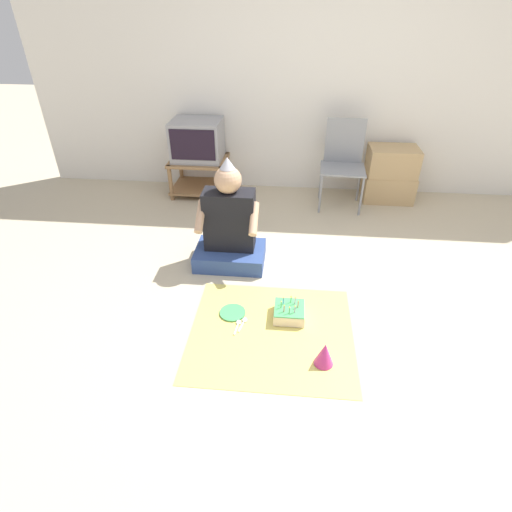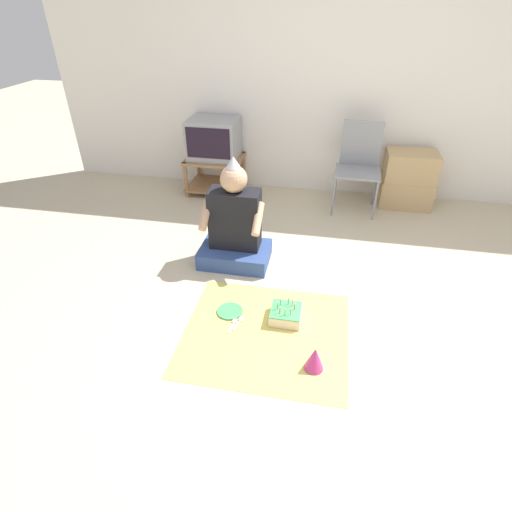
# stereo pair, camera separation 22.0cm
# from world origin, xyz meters

# --- Properties ---
(ground_plane) EXTENTS (16.00, 16.00, 0.00)m
(ground_plane) POSITION_xyz_m (0.00, 0.00, 0.00)
(ground_plane) COLOR beige
(wall_back) EXTENTS (6.40, 0.06, 2.55)m
(wall_back) POSITION_xyz_m (0.00, 2.33, 1.27)
(wall_back) COLOR white
(wall_back) RESTS_ON ground_plane
(tv_stand) EXTENTS (0.62, 0.51, 0.40)m
(tv_stand) POSITION_xyz_m (-1.36, 2.04, 0.24)
(tv_stand) COLOR #997047
(tv_stand) RESTS_ON ground_plane
(tv) EXTENTS (0.53, 0.45, 0.42)m
(tv) POSITION_xyz_m (-1.36, 2.05, 0.61)
(tv) COLOR #99999E
(tv) RESTS_ON tv_stand
(folding_chair) EXTENTS (0.47, 0.42, 0.89)m
(folding_chair) POSITION_xyz_m (0.20, 1.92, 0.50)
(folding_chair) COLOR gray
(folding_chair) RESTS_ON ground_plane
(cardboard_box_stack) EXTENTS (0.53, 0.38, 0.58)m
(cardboard_box_stack) POSITION_xyz_m (0.74, 2.08, 0.28)
(cardboard_box_stack) COLOR tan
(cardboard_box_stack) RESTS_ON ground_plane
(person_seated) EXTENTS (0.58, 0.41, 0.92)m
(person_seated) POSITION_xyz_m (-0.81, 0.67, 0.32)
(person_seated) COLOR #334C8C
(person_seated) RESTS_ON ground_plane
(party_cloth) EXTENTS (1.10, 1.00, 0.01)m
(party_cloth) POSITION_xyz_m (-0.40, -0.17, 0.00)
(party_cloth) COLOR #EAD666
(party_cloth) RESTS_ON ground_plane
(birthday_cake) EXTENTS (0.21, 0.21, 0.15)m
(birthday_cake) POSITION_xyz_m (-0.29, -0.00, 0.05)
(birthday_cake) COLOR #F4E0C6
(birthday_cake) RESTS_ON party_cloth
(party_hat_blue) EXTENTS (0.12, 0.12, 0.16)m
(party_hat_blue) POSITION_xyz_m (-0.06, -0.41, 0.09)
(party_hat_blue) COLOR #CC338C
(party_hat_blue) RESTS_ON party_cloth
(paper_plate) EXTENTS (0.19, 0.19, 0.01)m
(paper_plate) POSITION_xyz_m (-0.69, -0.00, 0.01)
(paper_plate) COLOR #4CB266
(paper_plate) RESTS_ON party_cloth
(plastic_spoon_near) EXTENTS (0.05, 0.14, 0.01)m
(plastic_spoon_near) POSITION_xyz_m (-0.60, -0.08, 0.01)
(plastic_spoon_near) COLOR white
(plastic_spoon_near) RESTS_ON party_cloth
(plastic_spoon_far) EXTENTS (0.04, 0.15, 0.01)m
(plastic_spoon_far) POSITION_xyz_m (-0.64, -0.11, 0.01)
(plastic_spoon_far) COLOR white
(plastic_spoon_far) RESTS_ON party_cloth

